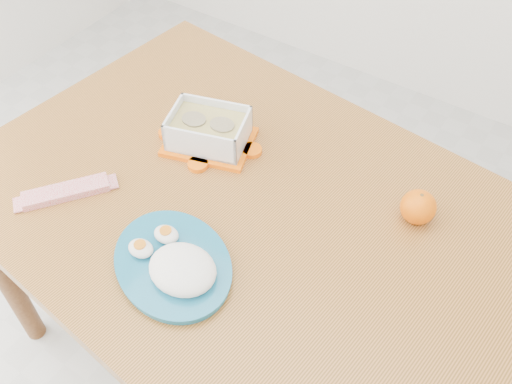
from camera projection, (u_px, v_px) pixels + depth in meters
The scene contains 6 objects.
ground at pixel (198, 381), 1.79m from camera, with size 3.50×3.50×0.00m, color #B7B7B2.
dining_table at pixel (256, 233), 1.34m from camera, with size 1.47×1.07×0.75m.
food_container at pixel (209, 130), 1.39m from camera, with size 0.25×0.21×0.09m.
orange_fruit at pixel (418, 207), 1.24m from camera, with size 0.08×0.08×0.08m, color orange.
rice_plate at pixel (175, 264), 1.15m from camera, with size 0.38×0.38×0.08m.
candy_bar at pixel (66, 192), 1.31m from camera, with size 0.19×0.05×0.02m, color #B70918.
Camera 1 is at (0.57, -0.53, 1.73)m, focal length 40.00 mm.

